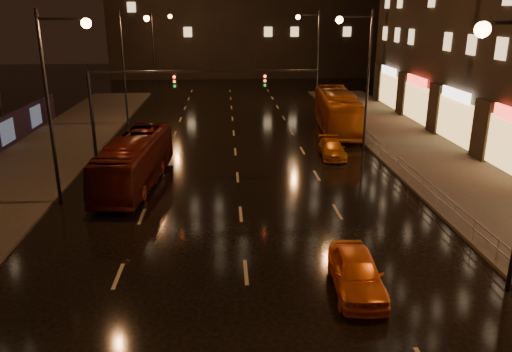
# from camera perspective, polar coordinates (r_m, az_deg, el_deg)

# --- Properties ---
(ground) EXTENTS (140.00, 140.00, 0.00)m
(ground) POSITION_cam_1_polar(r_m,az_deg,el_deg) (34.98, -2.31, 1.92)
(ground) COLOR black
(ground) RESTS_ON ground
(sidewalk_left) EXTENTS (7.00, 70.00, 0.15)m
(sidewalk_left) POSITION_cam_1_polar(r_m,az_deg,el_deg) (32.79, -26.38, -1.01)
(sidewalk_left) COLOR #38332D
(sidewalk_left) RESTS_ON ground
(sidewalk_right) EXTENTS (7.00, 70.00, 0.15)m
(sidewalk_right) POSITION_cam_1_polar(r_m,az_deg,el_deg) (33.36, 21.79, -0.09)
(sidewalk_right) COLOR #38332D
(sidewalk_right) RESTS_ON ground
(traffic_signal) EXTENTS (15.31, 0.32, 6.20)m
(traffic_signal) POSITION_cam_1_polar(r_m,az_deg,el_deg) (34.23, -11.02, 9.37)
(traffic_signal) COLOR black
(traffic_signal) RESTS_ON ground
(railing_right) EXTENTS (0.05, 56.00, 1.00)m
(railing_right) POSITION_cam_1_polar(r_m,az_deg,el_deg) (34.57, 14.93, 2.66)
(railing_right) COLOR #99999E
(railing_right) RESTS_ON sidewalk_right
(bus_red) EXTENTS (3.42, 10.59, 2.90)m
(bus_red) POSITION_cam_1_polar(r_m,az_deg,el_deg) (30.31, -13.68, 1.68)
(bus_red) COLOR #4E130B
(bus_red) RESTS_ON ground
(bus_curb) EXTENTS (3.86, 12.29, 3.37)m
(bus_curb) POSITION_cam_1_polar(r_m,az_deg,el_deg) (44.09, 9.25, 7.37)
(bus_curb) COLOR #A74E10
(bus_curb) RESTS_ON ground
(taxi_near) EXTENTS (1.99, 4.41, 1.47)m
(taxi_near) POSITION_cam_1_polar(r_m,az_deg,el_deg) (18.98, 11.41, -10.74)
(taxi_near) COLOR orange
(taxi_near) RESTS_ON ground
(taxi_far) EXTENTS (1.89, 4.16, 1.18)m
(taxi_far) POSITION_cam_1_polar(r_m,az_deg,el_deg) (35.84, 8.68, 3.11)
(taxi_far) COLOR #BF6712
(taxi_far) RESTS_ON ground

